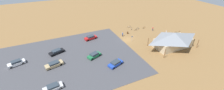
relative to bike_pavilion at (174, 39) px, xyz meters
The scene contains 22 objects.
ground 16.04m from the bike_pavilion, 43.90° to the right, with size 160.00×160.00×0.00m, color olive.
parking_lot_asphalt 34.86m from the bike_pavilion, 11.88° to the right, with size 41.20×32.32×0.05m, color #424247.
bike_pavilion is the anchor object (origin of this frame).
trash_bin 17.85m from the bike_pavilion, 60.54° to the right, with size 0.60×0.60×0.90m, color brown.
lot_sign 14.02m from the bike_pavilion, 40.84° to the right, with size 0.56×0.08×2.20m.
bicycle_black_edge_south 17.19m from the bike_pavilion, 76.06° to the right, with size 1.73×0.48×0.85m.
bicycle_white_trailside 21.31m from the bike_pavilion, 76.79° to the right, with size 1.76×0.48×0.81m.
bicycle_silver_back_row 18.99m from the bike_pavilion, 73.85° to the right, with size 1.20×1.27×0.82m.
bicycle_teal_near_sign 12.39m from the bike_pavilion, 143.93° to the right, with size 1.33×1.18×0.84m.
bicycle_blue_mid_cluster 17.79m from the bike_pavilion, 82.11° to the right, with size 1.71×0.48×0.80m.
bicycle_orange_front_row 17.31m from the bike_pavilion, 92.00° to the right, with size 1.71×0.55×0.78m.
bicycle_red_yard_left 10.98m from the bike_pavilion, 162.12° to the right, with size 1.62×0.89×0.88m.
car_white_back_corner 48.80m from the bike_pavilion, 12.63° to the right, with size 4.65×2.85×1.46m.
car_red_front_row 29.30m from the bike_pavilion, 35.55° to the right, with size 4.87×2.75×1.48m.
car_tan_second_row 38.44m from the bike_pavilion, ahead, with size 5.08×2.86×1.38m.
car_blue_far_end 22.38m from the bike_pavilion, ahead, with size 4.83×3.27×1.35m.
car_green_near_entry 26.95m from the bike_pavilion, 11.09° to the right, with size 4.61×3.24×1.42m.
car_black_by_curb 38.60m from the bike_pavilion, 18.43° to the right, with size 4.99×3.28×1.28m.
car_silver_aisle_side 39.31m from the bike_pavilion, ahead, with size 4.53×2.41×1.27m.
visitor_near_lot 10.18m from the bike_pavilion, 121.51° to the right, with size 0.40×0.39×1.82m.
visitor_by_pavilion 18.47m from the bike_pavilion, 50.78° to the right, with size 0.36×0.36×1.76m.
visitor_at_bikes 14.08m from the bike_pavilion, 100.77° to the right, with size 0.40×0.40×1.70m.
Camera 1 is at (25.48, 41.32, 25.52)m, focal length 23.22 mm.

